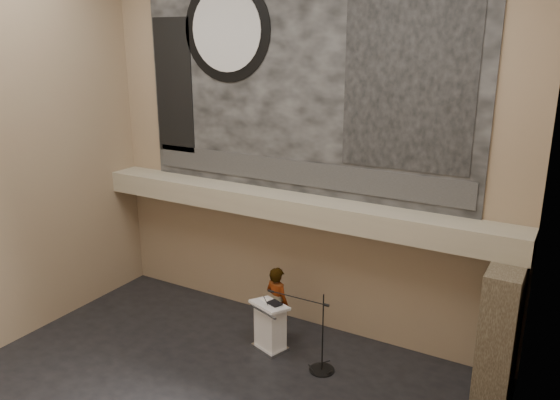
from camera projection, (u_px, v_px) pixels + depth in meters
The scene contains 17 objects.
wall_back at pixel (298, 145), 12.03m from camera, with size 10.00×0.02×8.50m, color #8F765B.
wall_right at pixel (516, 243), 6.32m from camera, with size 0.02×8.00×8.50m, color #8F765B.
soffit at pixel (289, 206), 12.07m from camera, with size 10.00×0.80×0.50m, color gray.
sprinkler_left at pixel (229, 208), 12.87m from camera, with size 0.04×0.04×0.06m, color #B2893D.
sprinkler_right at pixel (369, 234), 11.20m from camera, with size 0.04×0.04×0.06m, color #B2893D.
banner at pixel (298, 79), 11.59m from camera, with size 8.00×0.05×5.00m, color black.
banner_text_strip at pixel (296, 173), 12.14m from camera, with size 7.76×0.02×0.55m, color #2E2E2E.
banner_clock_rim at pixel (226, 30), 12.13m from camera, with size 2.30×2.30×0.02m, color black.
banner_clock_face at pixel (226, 30), 12.11m from camera, with size 1.84×1.84×0.02m, color silver.
banner_building_print at pixel (408, 78), 10.38m from camera, with size 2.60×0.02×3.60m, color black.
banner_brick_print at pixel (174, 86), 13.27m from camera, with size 1.10×0.02×3.20m, color black.
stone_pier at pixel (500, 334), 9.93m from camera, with size 0.60×1.40×2.70m, color #403527.
lectern at pixel (270, 326), 11.77m from camera, with size 0.91×0.77×1.14m.
binder at pixel (275, 303), 11.58m from camera, with size 0.28×0.23×0.04m, color black.
papers at pixel (263, 302), 11.69m from camera, with size 0.23×0.31×0.01m, color white.
speaker_person at pixel (277, 304), 12.11m from camera, with size 0.63×0.42×1.73m, color silver.
mic_stand at pixel (320, 359), 11.11m from camera, with size 1.52×0.52×1.71m.
Camera 1 is at (5.57, -6.49, 6.54)m, focal length 35.00 mm.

